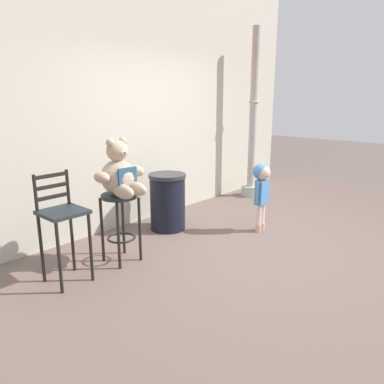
{
  "coord_description": "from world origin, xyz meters",
  "views": [
    {
      "loc": [
        -3.69,
        -2.31,
        1.81
      ],
      "look_at": [
        -0.36,
        0.66,
        0.66
      ],
      "focal_mm": 35.18,
      "sensor_mm": 36.0,
      "label": 1
    }
  ],
  "objects_px": {
    "bar_stool_with_teddy": "(120,214)",
    "lamppost": "(253,132)",
    "trash_bin": "(168,202)",
    "child_walking": "(262,183)",
    "bar_chair_empty": "(62,219)",
    "teddy_bear": "(120,174)"
  },
  "relations": [
    {
      "from": "bar_stool_with_teddy",
      "to": "lamppost",
      "type": "bearing_deg",
      "value": 8.39
    },
    {
      "from": "trash_bin",
      "to": "bar_stool_with_teddy",
      "type": "bearing_deg",
      "value": -161.61
    },
    {
      "from": "child_walking",
      "to": "bar_chair_empty",
      "type": "height_order",
      "value": "bar_chair_empty"
    },
    {
      "from": "teddy_bear",
      "to": "trash_bin",
      "type": "xyz_separation_m",
      "value": [
        1.08,
        0.39,
        -0.6
      ]
    },
    {
      "from": "bar_stool_with_teddy",
      "to": "trash_bin",
      "type": "xyz_separation_m",
      "value": [
        1.08,
        0.36,
        -0.16
      ]
    },
    {
      "from": "teddy_bear",
      "to": "lamppost",
      "type": "bearing_deg",
      "value": 8.9
    },
    {
      "from": "teddy_bear",
      "to": "child_walking",
      "type": "bearing_deg",
      "value": -18.27
    },
    {
      "from": "teddy_bear",
      "to": "lamppost",
      "type": "relative_size",
      "value": 0.21
    },
    {
      "from": "bar_stool_with_teddy",
      "to": "child_walking",
      "type": "distance_m",
      "value": 1.97
    },
    {
      "from": "lamppost",
      "to": "bar_chair_empty",
      "type": "bearing_deg",
      "value": -173.57
    },
    {
      "from": "lamppost",
      "to": "teddy_bear",
      "type": "bearing_deg",
      "value": -171.1
    },
    {
      "from": "teddy_bear",
      "to": "trash_bin",
      "type": "relative_size",
      "value": 0.78
    },
    {
      "from": "teddy_bear",
      "to": "trash_bin",
      "type": "distance_m",
      "value": 1.3
    },
    {
      "from": "bar_stool_with_teddy",
      "to": "teddy_bear",
      "type": "relative_size",
      "value": 1.27
    },
    {
      "from": "child_walking",
      "to": "trash_bin",
      "type": "height_order",
      "value": "child_walking"
    },
    {
      "from": "child_walking",
      "to": "teddy_bear",
      "type": "bearing_deg",
      "value": 139.21
    },
    {
      "from": "teddy_bear",
      "to": "lamppost",
      "type": "xyz_separation_m",
      "value": [
        3.37,
        0.53,
        0.18
      ]
    },
    {
      "from": "child_walking",
      "to": "trash_bin",
      "type": "distance_m",
      "value": 1.3
    },
    {
      "from": "trash_bin",
      "to": "lamppost",
      "type": "bearing_deg",
      "value": 3.43
    },
    {
      "from": "teddy_bear",
      "to": "bar_chair_empty",
      "type": "xyz_separation_m",
      "value": [
        -0.66,
        0.07,
        -0.35
      ]
    },
    {
      "from": "child_walking",
      "to": "bar_chair_empty",
      "type": "relative_size",
      "value": 0.86
    },
    {
      "from": "teddy_bear",
      "to": "trash_bin",
      "type": "bearing_deg",
      "value": 19.84
    }
  ]
}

